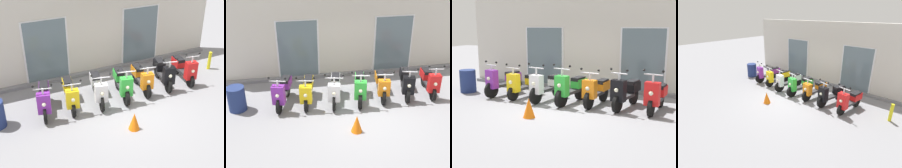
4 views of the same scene
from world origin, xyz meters
TOP-DOWN VIEW (x-y plane):
  - ground_plane at (0.00, 0.00)m, footprint 40.00×40.00m
  - storefront_facade at (0.00, 3.03)m, footprint 10.01×0.50m
  - scooter_purple at (-2.52, 0.95)m, footprint 0.74×1.59m
  - scooter_yellow at (-1.71, 0.96)m, footprint 0.67×1.59m
  - scooter_white at (-0.82, 0.85)m, footprint 0.73×1.66m
  - scooter_green at (0.01, 0.80)m, footprint 0.71×1.60m
  - scooter_orange at (0.80, 0.89)m, footprint 0.64×1.56m
  - scooter_black at (1.68, 0.88)m, footprint 0.72×1.60m
  - scooter_red at (2.52, 0.84)m, footprint 0.62×1.53m
  - curb_bollard at (4.01, 1.18)m, footprint 0.12×0.12m
  - traffic_cone at (-0.50, -0.93)m, footprint 0.32×0.32m

SIDE VIEW (x-z plane):
  - ground_plane at x=0.00m, z-range 0.00..0.00m
  - traffic_cone at x=-0.50m, z-range 0.00..0.52m
  - curb_bollard at x=4.01m, z-range 0.00..0.70m
  - scooter_yellow at x=-1.71m, z-range -0.13..1.05m
  - scooter_orange at x=0.80m, z-range -0.13..1.06m
  - scooter_red at x=2.52m, z-range -0.15..1.11m
  - scooter_green at x=0.01m, z-range -0.15..1.12m
  - scooter_black at x=1.68m, z-range -0.12..1.10m
  - scooter_white at x=-0.82m, z-range -0.12..1.13m
  - scooter_purple at x=-2.52m, z-range -0.11..1.12m
  - storefront_facade at x=0.00m, z-range -0.06..3.31m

